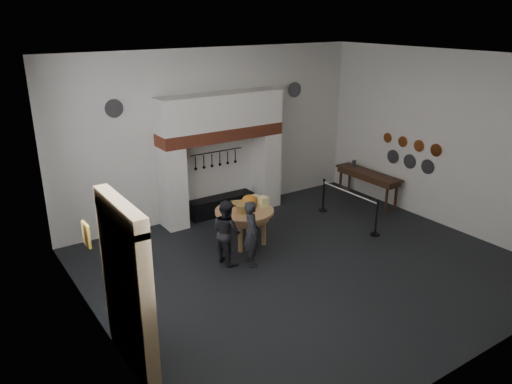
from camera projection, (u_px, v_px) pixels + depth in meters
floor at (306, 266)px, 11.14m from camera, size 9.00×8.00×0.02m
ceiling at (314, 58)px, 9.61m from camera, size 9.00×8.00×0.02m
wall_back at (214, 133)px, 13.49m from camera, size 9.00×0.02×4.50m
wall_front at (486, 237)px, 7.25m from camera, size 9.00×0.02×4.50m
wall_left at (93, 216)px, 8.01m from camera, size 0.02×8.00×4.50m
wall_right at (445, 140)px, 12.74m from camera, size 0.02×8.00×4.50m
chimney_pier_left at (173, 188)px, 12.84m from camera, size 0.55×0.70×2.15m
chimney_pier_right at (266, 169)px, 14.39m from camera, size 0.55×0.70×2.15m
hearth_brick_band at (221, 133)px, 13.20m from camera, size 3.50×0.72×0.32m
chimney_hood at (220, 111)px, 12.99m from camera, size 3.50×0.70×0.90m
iron_range at (221, 205)px, 13.95m from camera, size 1.90×0.45×0.50m
utensil_rail at (216, 152)px, 13.60m from camera, size 1.60×0.02×0.02m
door_recess at (122, 297)px, 7.58m from camera, size 0.04×1.10×2.50m
door_jamb_near at (145, 314)px, 7.07m from camera, size 0.22×0.30×2.60m
door_jamb_far at (112, 274)px, 8.16m from camera, size 0.22×0.30×2.60m
door_lintel at (120, 210)px, 7.15m from camera, size 0.22×1.70×0.30m
wall_plaque at (86, 235)px, 8.88m from camera, size 0.05×0.34×0.44m
work_table at (244, 211)px, 11.95m from camera, size 1.79×1.79×0.07m
pumpkin at (249, 201)px, 12.06m from camera, size 0.36×0.36×0.31m
cheese_block_big at (263, 202)px, 12.12m from camera, size 0.22×0.22×0.24m
cheese_block_small at (255, 199)px, 12.35m from camera, size 0.18×0.18×0.20m
wicker_basket at (242, 209)px, 11.70m from camera, size 0.40×0.40×0.22m
bread_loaf at (233, 204)px, 12.13m from camera, size 0.31×0.18×0.13m
visitor_near at (252, 233)px, 10.97m from camera, size 0.52×0.64×1.51m
visitor_far at (227, 232)px, 11.07m from camera, size 0.62×0.76×1.48m
side_table at (368, 173)px, 14.68m from camera, size 0.55×2.20×0.06m
pewter_jug at (354, 164)px, 15.10m from camera, size 0.12×0.12×0.22m
copper_pan_a at (436, 150)px, 12.98m from camera, size 0.03×0.34×0.34m
copper_pan_b at (419, 146)px, 13.41m from camera, size 0.03×0.32×0.32m
copper_pan_c at (403, 142)px, 13.84m from camera, size 0.03×0.30×0.30m
copper_pan_d at (388, 138)px, 14.26m from camera, size 0.03×0.28×0.28m
pewter_plate_left at (428, 167)px, 13.30m from camera, size 0.03×0.40×0.40m
pewter_plate_mid at (410, 161)px, 13.77m from camera, size 0.03×0.40×0.40m
pewter_plate_right at (393, 157)px, 14.24m from camera, size 0.03×0.40×0.40m
pewter_plate_back_left at (114, 109)px, 11.72m from camera, size 0.44×0.03×0.44m
pewter_plate_back_right at (295, 90)px, 14.56m from camera, size 0.44×0.03×0.44m
barrier_post_near at (376, 219)px, 12.52m from camera, size 0.05×0.05×0.90m
barrier_post_far at (323, 196)px, 14.08m from camera, size 0.05×0.05×0.90m
barrier_rope at (349, 192)px, 13.16m from camera, size 0.04×2.00×0.04m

